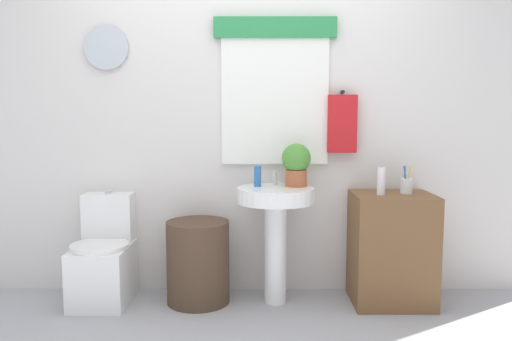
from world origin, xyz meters
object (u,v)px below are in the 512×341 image
(potted_plant, at_px, (296,163))
(toothbrush_cup, at_px, (406,185))
(pedestal_sink, at_px, (275,217))
(lotion_bottle, at_px, (381,181))
(soap_bottle, at_px, (258,176))
(wooden_cabinet, at_px, (392,249))
(laundry_hamper, at_px, (198,262))
(toilet, at_px, (105,260))

(potted_plant, relative_size, toothbrush_cup, 1.56)
(pedestal_sink, distance_m, lotion_bottle, 0.73)
(potted_plant, relative_size, lotion_bottle, 1.61)
(potted_plant, bearing_deg, pedestal_sink, -156.80)
(soap_bottle, height_order, potted_plant, potted_plant)
(wooden_cabinet, bearing_deg, laundry_hamper, 180.00)
(pedestal_sink, distance_m, soap_bottle, 0.30)
(potted_plant, bearing_deg, wooden_cabinet, -5.35)
(wooden_cabinet, height_order, soap_bottle, soap_bottle)
(soap_bottle, height_order, toothbrush_cup, toothbrush_cup)
(lotion_bottle, xyz_separation_m, toothbrush_cup, (0.18, 0.06, -0.04))
(pedestal_sink, xyz_separation_m, potted_plant, (0.14, 0.06, 0.35))
(pedestal_sink, bearing_deg, toilet, 178.33)
(wooden_cabinet, bearing_deg, lotion_bottle, -156.47)
(laundry_hamper, bearing_deg, pedestal_sink, 0.00)
(soap_bottle, relative_size, lotion_bottle, 0.78)
(toilet, distance_m, pedestal_sink, 1.21)
(pedestal_sink, bearing_deg, potted_plant, 23.20)
(soap_bottle, bearing_deg, toilet, -179.12)
(laundry_hamper, distance_m, wooden_cabinet, 1.31)
(laundry_hamper, xyz_separation_m, toothbrush_cup, (1.39, 0.02, 0.52))
(pedestal_sink, bearing_deg, toothbrush_cup, 1.31)
(lotion_bottle, bearing_deg, toilet, 177.72)
(lotion_bottle, bearing_deg, potted_plant, 169.67)
(toilet, height_order, toothbrush_cup, toothbrush_cup)
(laundry_hamper, bearing_deg, wooden_cabinet, 0.00)
(potted_plant, distance_m, lotion_bottle, 0.57)
(laundry_hamper, height_order, soap_bottle, soap_bottle)
(soap_bottle, bearing_deg, wooden_cabinet, -3.18)
(lotion_bottle, bearing_deg, toothbrush_cup, 18.10)
(soap_bottle, bearing_deg, pedestal_sink, -22.62)
(wooden_cabinet, distance_m, soap_bottle, 1.02)
(toilet, height_order, lotion_bottle, lotion_bottle)
(pedestal_sink, relative_size, soap_bottle, 5.58)
(laundry_hamper, bearing_deg, potted_plant, 5.18)
(toilet, height_order, pedestal_sink, pedestal_sink)
(toilet, bearing_deg, wooden_cabinet, -1.00)
(wooden_cabinet, relative_size, lotion_bottle, 4.15)
(laundry_hamper, bearing_deg, soap_bottle, 7.10)
(pedestal_sink, xyz_separation_m, wooden_cabinet, (0.78, 0.00, -0.22))
(soap_bottle, xyz_separation_m, lotion_bottle, (0.81, -0.09, -0.02))
(soap_bottle, distance_m, lotion_bottle, 0.81)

